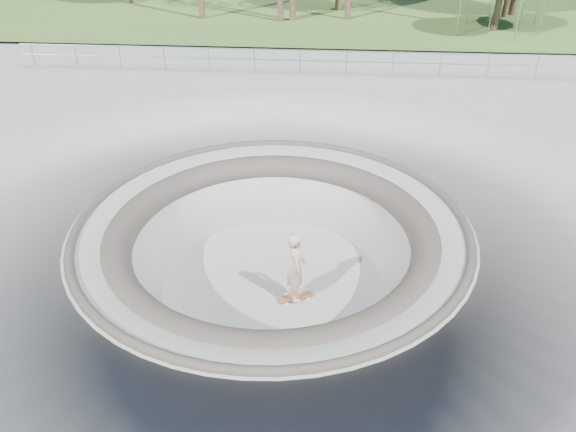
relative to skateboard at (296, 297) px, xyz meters
The scene contains 6 objects.
ground 2.07m from the skateboard, 134.70° to the left, with size 180.00×180.00×0.00m, color gray.
skate_bowl 0.97m from the skateboard, 134.70° to the left, with size 14.00×14.00×4.10m.
distant_hills 58.18m from the skateboard, 86.94° to the left, with size 103.20×45.00×28.60m.
safety_railing 12.95m from the skateboard, 93.08° to the left, with size 25.00×0.06×1.03m.
skateboard is the anchor object (origin of this frame).
skater 1.01m from the skateboard, 63.43° to the left, with size 0.72×0.47×1.98m, color tan.
Camera 1 is at (1.38, -12.13, 7.87)m, focal length 35.00 mm.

